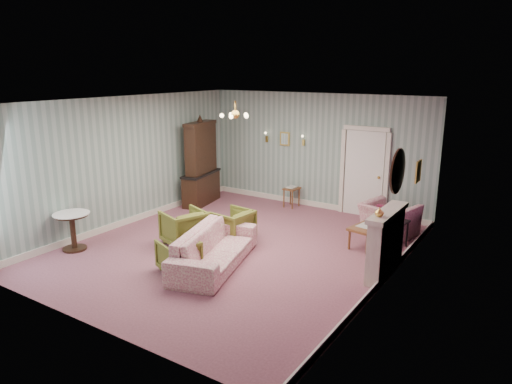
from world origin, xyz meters
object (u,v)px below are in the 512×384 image
Objects in this scene: olive_chair_b at (184,226)px; sofa_chintz at (214,242)px; fireplace at (386,243)px; dresser at (201,161)px; olive_chair_c at (233,224)px; pedestal_table at (73,231)px; coffee_table at (368,236)px; wingback_chair at (390,214)px; olive_chair_a at (179,254)px; side_table_black at (397,234)px.

sofa_chintz is (1.17, -0.51, 0.06)m from olive_chair_b.
dresser is at bearing 162.50° from fireplace.
olive_chair_c is 3.15m from pedestal_table.
sofa_chintz reaches higher than coffee_table.
olive_chair_b is 0.57× the size of fireplace.
pedestal_table is (0.00, -3.95, -0.77)m from dresser.
olive_chair_c is 0.69× the size of wingback_chair.
wingback_chair is 0.97m from coffee_table.
pedestal_table is (-2.43, -0.36, 0.05)m from olive_chair_a.
sofa_chintz is (0.37, 0.54, 0.13)m from olive_chair_a.
dresser is 4.09× the size of side_table_black.
coffee_table is 0.57m from side_table_black.
wingback_chair is 6.51m from pedestal_table.
olive_chair_c is at bearing -155.77° from olive_chair_a.
fireplace is at bearing -80.25° from sofa_chintz.
coffee_table is at bearing 95.91° from wingback_chair.
side_table_black is at bearing 122.77° from olive_chair_c.
dresser reaches higher than olive_chair_c.
dresser reaches higher than side_table_black.
wingback_chair is 1.90× the size of side_table_black.
wingback_chair is (2.13, 3.35, 0.01)m from sofa_chintz.
olive_chair_c is at bearing 154.82° from olive_chair_b.
sofa_chintz is 1.01× the size of dresser.
olive_chair_b is at bearing 40.79° from pedestal_table.
fireplace is (3.88, 0.81, 0.18)m from olive_chair_b.
pedestal_table is (-5.51, -2.21, -0.20)m from fireplace.
fireplace is (5.51, -1.74, -0.57)m from dresser.
dresser reaches higher than olive_chair_a.
dresser is 1.64× the size of fireplace.
fireplace reaches higher than sofa_chintz.
olive_chair_b is 3.71m from coffee_table.
side_table_black is (0.36, -0.64, -0.19)m from wingback_chair.
olive_chair_c reaches higher than side_table_black.
olive_chair_b is 1.08× the size of olive_chair_c.
olive_chair_c is at bearing -153.16° from side_table_black.
coffee_table is (3.18, 1.91, -0.17)m from olive_chair_b.
olive_chair_c is (0.71, 0.70, -0.03)m from olive_chair_b.
sofa_chintz is 3.68m from side_table_black.
wingback_chair is 4.99m from dresser.
olive_chair_b is at bearing -68.72° from dresser.
fireplace is (2.70, 1.31, 0.13)m from sofa_chintz.
pedestal_table is at bearing -145.77° from side_table_black.
olive_chair_a is 4.41m from dresser.
sofa_chintz reaches higher than olive_chair_c.
olive_chair_b is 4.36m from wingback_chair.
olive_chair_a is 0.86× the size of pedestal_table.
olive_chair_a is at bearing 129.17° from sofa_chintz.
wingback_chair is 0.76m from side_table_black.
coffee_table is at bearing 141.12° from olive_chair_b.
side_table_black is at bearing 133.12° from wingback_chair.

